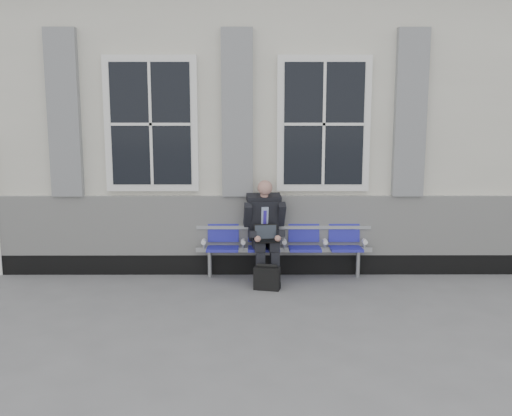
{
  "coord_description": "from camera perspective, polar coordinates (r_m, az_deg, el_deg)",
  "views": [
    {
      "loc": [
        -0.65,
        -6.89,
        2.42
      ],
      "look_at": [
        -0.63,
        0.9,
        1.11
      ],
      "focal_mm": 40.0,
      "sensor_mm": 36.0,
      "label": 1
    }
  ],
  "objects": [
    {
      "name": "bench",
      "position": [
        8.43,
        2.81,
        -3.26
      ],
      "size": [
        2.6,
        0.47,
        0.91
      ],
      "color": "#9EA0A3",
      "rests_on": "ground"
    },
    {
      "name": "briefcase",
      "position": [
        7.91,
        1.1,
        -7.0
      ],
      "size": [
        0.38,
        0.22,
        0.36
      ],
      "color": "black",
      "rests_on": "ground"
    },
    {
      "name": "station_building",
      "position": [
        10.38,
        3.39,
        8.44
      ],
      "size": [
        14.4,
        4.4,
        4.49
      ],
      "color": "silver",
      "rests_on": "ground"
    },
    {
      "name": "businessman",
      "position": [
        8.24,
        0.89,
        -1.88
      ],
      "size": [
        0.62,
        0.83,
        1.46
      ],
      "color": "black",
      "rests_on": "ground"
    },
    {
      "name": "ground",
      "position": [
        7.33,
        5.04,
        -9.76
      ],
      "size": [
        70.0,
        70.0,
        0.0
      ],
      "primitive_type": "plane",
      "color": "slate",
      "rests_on": "ground"
    }
  ]
}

